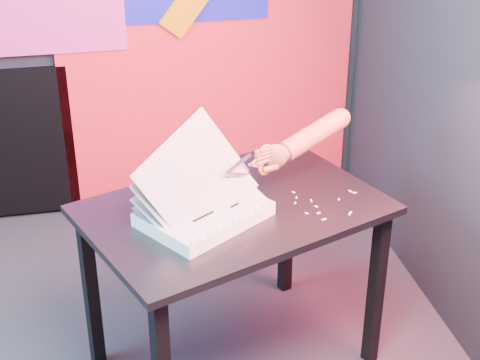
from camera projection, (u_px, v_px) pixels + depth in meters
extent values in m
cube|color=red|center=(207.00, 61.00, 3.97)|extent=(1.60, 0.02, 1.60)
cube|color=black|center=(91.00, 293.00, 2.93)|extent=(0.06, 0.06, 0.72)
cube|color=black|center=(376.00, 289.00, 2.95)|extent=(0.06, 0.06, 0.72)
cube|color=black|center=(286.00, 224.00, 3.40)|extent=(0.06, 0.06, 0.72)
cube|color=black|center=(234.00, 210.00, 2.77)|extent=(1.28, 1.08, 0.03)
cube|color=silver|center=(204.00, 214.00, 2.66)|extent=(0.53, 0.50, 0.05)
cube|color=silver|center=(204.00, 208.00, 2.65)|extent=(0.53, 0.50, 0.00)
cube|color=silver|center=(204.00, 207.00, 2.65)|extent=(0.52, 0.47, 0.13)
cube|color=silver|center=(200.00, 199.00, 2.65)|extent=(0.51, 0.44, 0.22)
cube|color=silver|center=(197.00, 186.00, 2.64)|extent=(0.49, 0.39, 0.32)
cube|color=silver|center=(193.00, 173.00, 2.63)|extent=(0.46, 0.34, 0.37)
cylinder|color=black|center=(191.00, 243.00, 2.44)|extent=(0.01, 0.01, 0.00)
cylinder|color=black|center=(200.00, 239.00, 2.46)|extent=(0.01, 0.01, 0.00)
cylinder|color=black|center=(208.00, 235.00, 2.49)|extent=(0.01, 0.01, 0.00)
cylinder|color=black|center=(216.00, 230.00, 2.51)|extent=(0.01, 0.01, 0.00)
cylinder|color=black|center=(224.00, 226.00, 2.53)|extent=(0.01, 0.01, 0.00)
cylinder|color=black|center=(232.00, 222.00, 2.56)|extent=(0.01, 0.01, 0.00)
cylinder|color=black|center=(240.00, 218.00, 2.58)|extent=(0.01, 0.01, 0.00)
cylinder|color=black|center=(248.00, 214.00, 2.61)|extent=(0.01, 0.01, 0.00)
cylinder|color=black|center=(255.00, 210.00, 2.63)|extent=(0.01, 0.01, 0.00)
cylinder|color=black|center=(263.00, 206.00, 2.66)|extent=(0.01, 0.01, 0.00)
cylinder|color=black|center=(270.00, 202.00, 2.68)|extent=(0.01, 0.01, 0.00)
cylinder|color=black|center=(136.00, 213.00, 2.61)|extent=(0.01, 0.01, 0.00)
cylinder|color=black|center=(145.00, 209.00, 2.64)|extent=(0.01, 0.01, 0.00)
cylinder|color=black|center=(153.00, 205.00, 2.66)|extent=(0.01, 0.01, 0.00)
cylinder|color=black|center=(162.00, 201.00, 2.69)|extent=(0.01, 0.01, 0.00)
cylinder|color=black|center=(170.00, 198.00, 2.71)|extent=(0.01, 0.01, 0.00)
cylinder|color=black|center=(178.00, 194.00, 2.74)|extent=(0.01, 0.01, 0.00)
cylinder|color=black|center=(185.00, 191.00, 2.76)|extent=(0.01, 0.01, 0.00)
cylinder|color=black|center=(193.00, 187.00, 2.79)|extent=(0.01, 0.01, 0.00)
cylinder|color=black|center=(200.00, 184.00, 2.81)|extent=(0.01, 0.01, 0.00)
cylinder|color=black|center=(208.00, 180.00, 2.84)|extent=(0.01, 0.01, 0.00)
cylinder|color=black|center=(215.00, 177.00, 2.86)|extent=(0.01, 0.01, 0.00)
cube|color=black|center=(173.00, 212.00, 2.62)|extent=(0.07, 0.05, 0.00)
cube|color=black|center=(202.00, 202.00, 2.68)|extent=(0.05, 0.04, 0.00)
cube|color=black|center=(203.00, 216.00, 2.59)|extent=(0.09, 0.07, 0.00)
cube|color=black|center=(235.00, 205.00, 2.66)|extent=(0.04, 0.03, 0.00)
cube|color=#B6B6BA|center=(238.00, 164.00, 2.70)|extent=(0.11, 0.06, 0.06)
cube|color=#B6B6BA|center=(238.00, 175.00, 2.73)|extent=(0.11, 0.06, 0.06)
cylinder|color=#B6B6BA|center=(251.00, 165.00, 2.75)|extent=(0.02, 0.02, 0.01)
cube|color=orange|center=(255.00, 166.00, 2.76)|extent=(0.04, 0.03, 0.02)
cube|color=orange|center=(255.00, 161.00, 2.75)|extent=(0.04, 0.03, 0.02)
torus|color=orange|center=(266.00, 152.00, 2.77)|extent=(0.07, 0.04, 0.07)
torus|color=orange|center=(265.00, 167.00, 2.80)|extent=(0.07, 0.04, 0.07)
ellipsoid|color=brown|center=(276.00, 156.00, 2.81)|extent=(0.10, 0.06, 0.10)
cylinder|color=brown|center=(266.00, 161.00, 2.79)|extent=(0.08, 0.05, 0.02)
cylinder|color=brown|center=(266.00, 157.00, 2.78)|extent=(0.07, 0.05, 0.02)
cylinder|color=brown|center=(266.00, 153.00, 2.77)|extent=(0.07, 0.04, 0.02)
cylinder|color=brown|center=(266.00, 149.00, 2.76)|extent=(0.06, 0.04, 0.02)
cylinder|color=brown|center=(270.00, 168.00, 2.80)|extent=(0.07, 0.04, 0.03)
cylinder|color=brown|center=(285.00, 152.00, 2.84)|extent=(0.08, 0.08, 0.07)
cylinder|color=brown|center=(314.00, 135.00, 2.90)|extent=(0.32, 0.21, 0.15)
sphere|color=brown|center=(341.00, 118.00, 2.96)|extent=(0.08, 0.08, 0.08)
cube|color=white|center=(351.00, 192.00, 2.86)|extent=(0.02, 0.03, 0.00)
cube|color=white|center=(297.00, 197.00, 2.82)|extent=(0.01, 0.02, 0.00)
cube|color=white|center=(311.00, 201.00, 2.80)|extent=(0.01, 0.02, 0.00)
cube|color=white|center=(339.00, 199.00, 2.81)|extent=(0.01, 0.01, 0.00)
cube|color=white|center=(295.00, 203.00, 2.78)|extent=(0.01, 0.01, 0.00)
cube|color=white|center=(293.00, 192.00, 2.86)|extent=(0.01, 0.02, 0.00)
cube|color=white|center=(354.00, 192.00, 2.86)|extent=(0.02, 0.01, 0.00)
cube|color=white|center=(316.00, 206.00, 2.76)|extent=(0.01, 0.01, 0.00)
cube|color=white|center=(324.00, 219.00, 2.68)|extent=(0.02, 0.01, 0.00)
cube|color=white|center=(319.00, 213.00, 2.72)|extent=(0.02, 0.01, 0.00)
cube|color=white|center=(307.00, 213.00, 2.71)|extent=(0.01, 0.01, 0.00)
cube|color=white|center=(350.00, 213.00, 2.71)|extent=(0.02, 0.03, 0.00)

